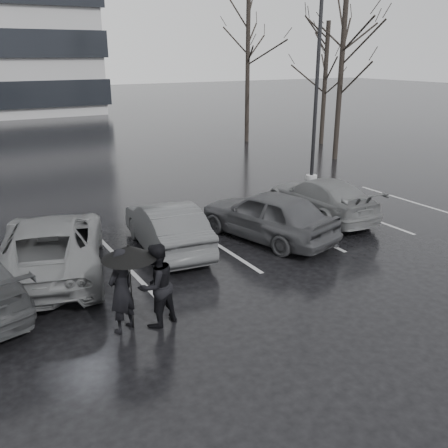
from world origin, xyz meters
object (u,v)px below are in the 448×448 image
at_px(pedestrian_left, 121,290).
at_px(tree_ne, 325,84).
at_px(car_west_a, 167,227).
at_px(lamp_post, 317,83).
at_px(car_west_b, 51,245).
at_px(car_east, 320,198).
at_px(pedestrian_right, 156,285).
at_px(tree_east, 340,79).
at_px(tree_north, 248,71).
at_px(car_main, 267,215).

relative_size(pedestrian_left, tree_ne, 0.25).
bearing_deg(car_west_a, lamp_post, -146.72).
height_order(car_west_b, lamp_post, lamp_post).
bearing_deg(tree_ne, car_west_a, -143.45).
bearing_deg(car_east, car_west_b, 4.70).
bearing_deg(pedestrian_right, car_east, -170.21).
height_order(tree_east, tree_north, tree_north).
distance_m(pedestrian_right, lamp_post, 13.75).
distance_m(car_west_a, pedestrian_right, 4.08).
bearing_deg(car_west_a, tree_north, -122.83).
height_order(lamp_post, tree_north, lamp_post).
height_order(tree_east, tree_ne, tree_east).
height_order(pedestrian_right, tree_ne, tree_ne).
relative_size(car_east, pedestrian_right, 2.63).
bearing_deg(pedestrian_left, car_east, 175.58).
xyz_separation_m(tree_east, tree_north, (-1.00, 7.00, 0.25)).
bearing_deg(lamp_post, car_main, -139.22).
xyz_separation_m(car_west_a, car_east, (5.64, 0.16, -0.02)).
height_order(pedestrian_left, lamp_post, lamp_post).
bearing_deg(car_west_b, car_west_a, -163.58).
bearing_deg(tree_east, car_main, -140.98).
bearing_deg(tree_ne, lamp_post, -133.12).
bearing_deg(lamp_post, tree_north, 73.34).
xyz_separation_m(pedestrian_right, tree_ne, (17.13, 14.98, 2.63)).
xyz_separation_m(lamp_post, tree_north, (2.96, 9.90, 0.20)).
height_order(pedestrian_right, tree_east, tree_east).
height_order(car_main, car_west_a, car_main).
relative_size(car_west_a, pedestrian_right, 2.38).
distance_m(pedestrian_left, lamp_post, 14.21).
xyz_separation_m(tree_east, tree_ne, (2.50, 4.00, -0.50)).
height_order(lamp_post, tree_east, lamp_post).
height_order(car_west_b, pedestrian_left, pedestrian_left).
relative_size(lamp_post, tree_north, 1.04).
bearing_deg(car_east, tree_east, -131.24).
xyz_separation_m(pedestrian_left, tree_ne, (17.81, 14.85, 2.63)).
bearing_deg(pedestrian_left, car_west_b, -108.90).
height_order(car_main, pedestrian_right, pedestrian_right).
bearing_deg(pedestrian_right, car_west_a, -133.85).
bearing_deg(tree_north, car_east, -113.47).
bearing_deg(pedestrian_left, tree_east, -173.32).
relative_size(car_west_a, tree_ne, 0.59).
distance_m(pedestrian_left, tree_north, 23.13).
relative_size(tree_east, tree_north, 0.94).
xyz_separation_m(car_main, car_east, (2.73, 0.83, -0.08)).
relative_size(car_west_b, lamp_post, 0.60).
relative_size(car_main, car_west_a, 1.05).
xyz_separation_m(car_west_a, car_west_b, (-3.11, -0.00, 0.05)).
height_order(car_west_b, tree_ne, tree_ne).
height_order(car_main, car_west_b, car_main).
xyz_separation_m(pedestrian_right, tree_north, (13.63, 17.98, 3.38)).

